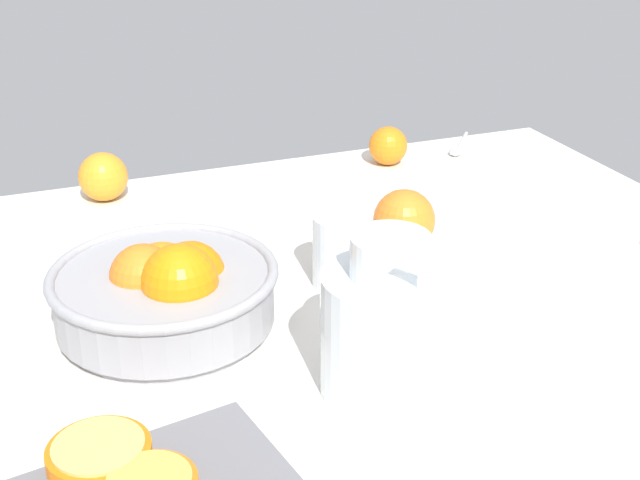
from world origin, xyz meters
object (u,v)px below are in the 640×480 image
Objects in this scene: juice_pitcher at (387,335)px; loose_orange_0 at (103,177)px; fruit_bowl at (167,291)px; juice_glass at (345,255)px; loose_orange_2 at (404,220)px; loose_orange_1 at (388,146)px; orange_half_0 at (101,465)px; spoon at (458,147)px.

juice_pitcher is 2.39× the size of loose_orange_0.
fruit_bowl is 40.82cm from loose_orange_0.
juice_glass reaches higher than loose_orange_2.
loose_orange_1 is at bearing 57.74° from juice_glass.
orange_half_0 reaches higher than spoon.
juice_glass is 1.42× the size of loose_orange_1.
loose_orange_1 is at bearing 68.43° from loose_orange_2.
loose_orange_2 is at bearing 29.55° from juice_glass.
spoon is at bearing 50.61° from loose_orange_2.
fruit_bowl reaches higher than loose_orange_0.
juice_pitcher reaches higher than loose_orange_0.
orange_half_0 is (-33.39, -28.91, 0.19)cm from juice_glass.
spoon is (42.66, 60.96, -5.75)cm from juice_pitcher.
fruit_bowl is 2.14× the size of spoon.
loose_orange_2 is (33.54, 9.15, -0.62)cm from fruit_bowl.
orange_half_0 is at bearing -136.43° from spoon.
juice_pitcher is 32.62cm from loose_orange_2.
loose_orange_0 is 0.89× the size of loose_orange_2.
juice_pitcher reaches higher than fruit_bowl.
loose_orange_0 reaches higher than orange_half_0.
juice_glass is 44.17cm from orange_half_0.
juice_pitcher is at bearing -115.42° from loose_orange_1.
loose_orange_1 is 32.61cm from loose_orange_2.
orange_half_0 is 86.53cm from loose_orange_1.
fruit_bowl is 28.29cm from orange_half_0.
loose_orange_0 is (9.98, 66.86, -0.42)cm from orange_half_0.
loose_orange_2 is (15.92, 28.40, -2.07)cm from juice_pitcher.
juice_pitcher is at bearing -124.98° from spoon.
juice_pitcher is at bearing -72.77° from loose_orange_0.
juice_glass reaches higher than loose_orange_1.
fruit_bowl is at bearing -172.78° from juice_glass.
orange_half_0 is at bearing -112.84° from fruit_bowl.
orange_half_0 is 56.77cm from loose_orange_2.
loose_orange_1 reaches higher than spoon.
loose_orange_2 is at bearing -129.39° from spoon.
loose_orange_0 is at bearing 91.40° from fruit_bowl.
fruit_bowl reaches higher than juice_glass.
juice_pitcher reaches higher than juice_glass.
loose_orange_1 is at bearing -171.35° from spoon.
loose_orange_0 is (-1.00, 40.79, -1.06)cm from fruit_bowl.
juice_glass is at bearing -58.33° from loose_orange_0.
orange_half_0 is 67.60cm from loose_orange_0.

